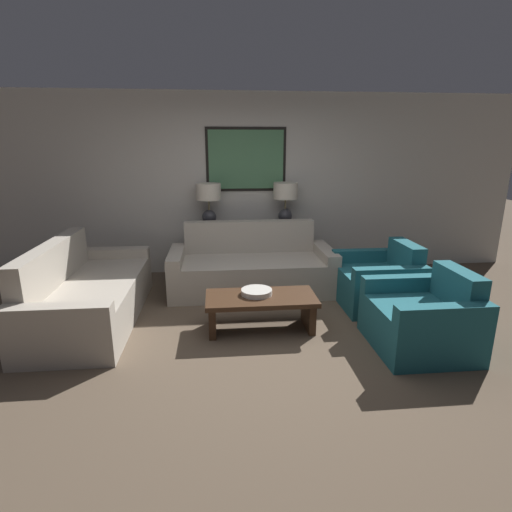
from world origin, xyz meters
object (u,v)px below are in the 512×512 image
object	(u,v)px
table_lamp_right	(285,197)
couch_by_side	(88,295)
console_table	(248,250)
couch_by_back_wall	(252,269)
coffee_table	(261,305)
decorative_bowl	(257,292)
armchair_near_back_wall	(378,283)
armchair_near_camera	(422,320)
table_lamp_left	(209,198)

from	to	relation	value
table_lamp_right	couch_by_side	world-z (taller)	table_lamp_right
console_table	couch_by_back_wall	world-z (taller)	couch_by_back_wall
coffee_table	decorative_bowl	world-z (taller)	decorative_bowl
table_lamp_right	decorative_bowl	distance (m)	2.09
couch_by_side	couch_by_back_wall	bearing A→B (deg)	22.61
armchair_near_back_wall	armchair_near_camera	distance (m)	1.08
console_table	table_lamp_left	xyz separation A→B (m)	(-0.56, 0.00, 0.79)
console_table	decorative_bowl	distance (m)	1.85
console_table	armchair_near_camera	size ratio (longest dim) A/B	1.70
armchair_near_back_wall	couch_by_back_wall	bearing A→B (deg)	155.41
coffee_table	table_lamp_left	bearing A→B (deg)	106.25
console_table	table_lamp_right	xyz separation A→B (m)	(0.56, 0.00, 0.79)
couch_by_side	coffee_table	distance (m)	1.95
table_lamp_left	couch_by_back_wall	size ratio (longest dim) A/B	0.28
armchair_near_camera	coffee_table	bearing A→B (deg)	160.23
couch_by_back_wall	decorative_bowl	world-z (taller)	couch_by_back_wall
table_lamp_right	armchair_near_back_wall	size ratio (longest dim) A/B	0.66
armchair_near_back_wall	armchair_near_camera	size ratio (longest dim) A/B	1.00
console_table	armchair_near_back_wall	xyz separation A→B (m)	(1.50, -1.36, -0.10)
table_lamp_left	couch_by_back_wall	xyz separation A→B (m)	(0.56, -0.67, -0.88)
console_table	couch_by_side	size ratio (longest dim) A/B	0.73
armchair_near_camera	table_lamp_right	bearing A→B (deg)	111.06
table_lamp_right	armchair_near_back_wall	xyz separation A→B (m)	(0.94, -1.36, -0.89)
console_table	couch_by_back_wall	bearing A→B (deg)	-90.00
couch_by_back_wall	armchair_near_camera	distance (m)	2.32
console_table	coffee_table	size ratio (longest dim) A/B	1.36
table_lamp_right	couch_by_side	distance (m)	3.00
decorative_bowl	armchair_near_camera	distance (m)	1.66
couch_by_back_wall	couch_by_side	xyz separation A→B (m)	(-1.91, -0.79, 0.00)
coffee_table	decorative_bowl	size ratio (longest dim) A/B	3.53
couch_by_back_wall	couch_by_side	world-z (taller)	same
armchair_near_camera	couch_by_side	bearing A→B (deg)	164.00
couch_by_back_wall	table_lamp_right	bearing A→B (deg)	50.13
coffee_table	decorative_bowl	bearing A→B (deg)	129.59
table_lamp_left	armchair_near_camera	distance (m)	3.32
couch_by_back_wall	decorative_bowl	bearing A→B (deg)	-92.32
table_lamp_right	decorative_bowl	world-z (taller)	table_lamp_right
couch_by_side	armchair_near_camera	size ratio (longest dim) A/B	2.32
couch_by_back_wall	coffee_table	world-z (taller)	couch_by_back_wall
console_table	decorative_bowl	size ratio (longest dim) A/B	4.80
couch_by_side	armchair_near_camera	distance (m)	3.54
table_lamp_right	decorative_bowl	size ratio (longest dim) A/B	1.87
table_lamp_right	couch_by_back_wall	world-z (taller)	table_lamp_right
armchair_near_back_wall	coffee_table	bearing A→B (deg)	-160.23
console_table	table_lamp_right	world-z (taller)	table_lamp_right
table_lamp_left	table_lamp_right	size ratio (longest dim) A/B	1.00
console_table	couch_by_side	world-z (taller)	couch_by_side
armchair_near_back_wall	table_lamp_left	bearing A→B (deg)	146.63
decorative_bowl	table_lamp_left	bearing A→B (deg)	105.49
couch_by_back_wall	console_table	bearing A→B (deg)	90.00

